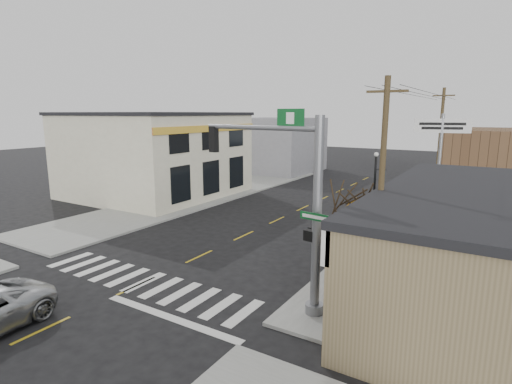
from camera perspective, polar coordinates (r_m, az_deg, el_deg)
The scene contains 19 objects.
ground at distance 17.49m, azimuth -16.68°, elevation -12.72°, with size 140.00×140.00×0.00m, color black.
sidewalk_right at distance 24.65m, azimuth 22.99°, elevation -5.94°, with size 6.00×38.00×0.13m, color gray.
sidewalk_left at distance 32.34m, azimuth -10.26°, elevation -1.27°, with size 6.00×38.00×0.13m, color gray.
center_line at distance 23.18m, azimuth -1.76°, elevation -6.24°, with size 0.12×56.00×0.01m, color gold.
crosswalk at distance 17.73m, azimuth -15.70°, elevation -12.31°, with size 11.00×2.20×0.01m, color silver.
left_building at distance 35.28m, azimuth -14.24°, elevation 5.08°, with size 12.00×12.00×6.80m, color beige.
bldg_distant_right at distance 40.67m, azimuth 31.22°, elevation 3.73°, with size 8.00×10.00×5.60m, color brown.
bldg_distant_left at distance 48.52m, azimuth 2.96°, elevation 6.76°, with size 9.00×10.00×6.40m, color gray.
traffic_signal_pole at distance 13.56m, azimuth 5.57°, elevation -0.26°, with size 5.50×0.40×6.97m.
guide_sign at distance 18.81m, azimuth 17.34°, elevation -4.19°, with size 1.78×0.14×3.11m.
fire_hydrant at distance 18.25m, azimuth 13.63°, elevation -9.89°, with size 0.20×0.20×0.65m.
ped_crossing_sign at distance 20.33m, azimuth 14.02°, elevation -3.16°, with size 1.08×0.08×2.77m.
lamp_post at distance 23.41m, azimuth 16.70°, elevation 0.67°, with size 0.61×0.48×4.70m.
dance_center_sign at distance 26.94m, azimuth 24.91°, elevation 6.54°, with size 3.20×0.20×6.79m.
bare_tree at distance 15.55m, azimuth 13.53°, elevation 0.31°, with size 2.52×2.52×5.04m.
shrub_front at distance 13.91m, azimuth 17.01°, elevation -16.18°, with size 1.43×1.43×1.07m, color #1B3C17.
shrub_back at distance 19.87m, azimuth 26.69°, elevation -8.80°, with size 1.15×1.15×0.86m, color black.
utility_pole_near at distance 15.12m, azimuth 17.44°, elevation 0.50°, with size 1.41×0.21×8.09m.
utility_pole_far at distance 32.75m, azimuth 24.71°, elevation 6.00°, with size 1.50×0.23×8.64m.
Camera 1 is at (12.17, -10.46, 6.95)m, focal length 28.00 mm.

